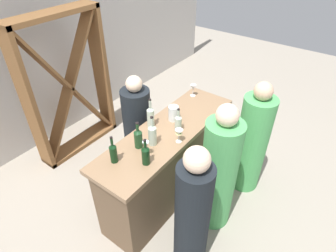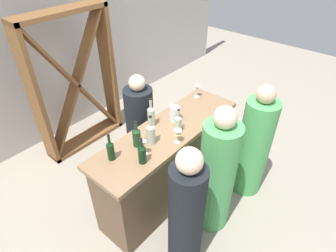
# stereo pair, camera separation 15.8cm
# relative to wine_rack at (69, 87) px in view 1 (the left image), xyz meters

# --- Properties ---
(ground_plane) EXTENTS (12.00, 12.00, 0.00)m
(ground_plane) POSITION_rel_wine_rack_xyz_m (0.01, -1.65, -0.98)
(ground_plane) COLOR #9E9384
(back_wall) EXTENTS (8.00, 0.10, 2.80)m
(back_wall) POSITION_rel_wine_rack_xyz_m (0.01, 0.55, 0.42)
(back_wall) COLOR #BCB7B2
(back_wall) RESTS_ON ground
(bar_counter) EXTENTS (1.89, 0.56, 1.00)m
(bar_counter) POSITION_rel_wine_rack_xyz_m (0.01, -1.65, -0.47)
(bar_counter) COLOR brown
(bar_counter) RESTS_ON ground
(wine_rack) EXTENTS (1.21, 0.28, 1.95)m
(wine_rack) POSITION_rel_wine_rack_xyz_m (0.00, 0.00, 0.00)
(wine_rack) COLOR brown
(wine_rack) RESTS_ON ground
(wine_bottle_leftmost_dark_green) EXTENTS (0.07, 0.07, 0.28)m
(wine_bottle_leftmost_dark_green) POSITION_rel_wine_rack_xyz_m (-0.66, -1.54, 0.13)
(wine_bottle_leftmost_dark_green) COLOR black
(wine_bottle_leftmost_dark_green) RESTS_ON bar_counter
(wine_bottle_second_left_dark_green) EXTENTS (0.08, 0.08, 0.28)m
(wine_bottle_second_left_dark_green) POSITION_rel_wine_rack_xyz_m (-0.51, -1.79, 0.13)
(wine_bottle_second_left_dark_green) COLOR black
(wine_bottle_second_left_dark_green) RESTS_ON bar_counter
(wine_bottle_center_olive_green) EXTENTS (0.08, 0.08, 0.29)m
(wine_bottle_center_olive_green) POSITION_rel_wine_rack_xyz_m (-0.37, -1.58, 0.13)
(wine_bottle_center_olive_green) COLOR #193D1E
(wine_bottle_center_olive_green) RESTS_ON bar_counter
(wine_bottle_second_right_clear_pale) EXTENTS (0.08, 0.08, 0.33)m
(wine_bottle_second_right_clear_pale) POSITION_rel_wine_rack_xyz_m (-0.26, -1.66, 0.14)
(wine_bottle_second_right_clear_pale) COLOR #B7C6B2
(wine_bottle_second_right_clear_pale) RESTS_ON bar_counter
(wine_bottle_rightmost_clear_pale) EXTENTS (0.08, 0.08, 0.33)m
(wine_bottle_rightmost_clear_pale) POSITION_rel_wine_rack_xyz_m (-0.04, -1.46, 0.15)
(wine_bottle_rightmost_clear_pale) COLOR #B7C6B2
(wine_bottle_rightmost_clear_pale) RESTS_ON bar_counter
(wine_bottle_far_right_clear_pale) EXTENTS (0.07, 0.07, 0.27)m
(wine_bottle_far_right_clear_pale) POSITION_rel_wine_rack_xyz_m (0.07, -1.74, 0.12)
(wine_bottle_far_right_clear_pale) COLOR #B7C6B2
(wine_bottle_far_right_clear_pale) RESTS_ON bar_counter
(wine_glass_near_left) EXTENTS (0.08, 0.08, 0.15)m
(wine_glass_near_left) POSITION_rel_wine_rack_xyz_m (-0.08, -1.85, 0.13)
(wine_glass_near_left) COLOR white
(wine_glass_near_left) RESTS_ON bar_counter
(wine_glass_near_center) EXTENTS (0.07, 0.07, 0.17)m
(wine_glass_near_center) POSITION_rel_wine_rack_xyz_m (-0.43, -1.72, 0.14)
(wine_glass_near_center) COLOR white
(wine_glass_near_center) RESTS_ON bar_counter
(wine_glass_near_right) EXTENTS (0.07, 0.07, 0.15)m
(wine_glass_near_right) POSITION_rel_wine_rack_xyz_m (0.77, -1.48, 0.13)
(wine_glass_near_right) COLOR white
(wine_glass_near_right) RESTS_ON bar_counter
(water_pitcher) EXTENTS (0.11, 0.11, 0.17)m
(water_pitcher) POSITION_rel_wine_rack_xyz_m (0.20, -1.59, 0.11)
(water_pitcher) COLOR silver
(water_pitcher) RESTS_ON bar_counter
(person_left_guest) EXTENTS (0.33, 0.33, 1.47)m
(person_left_guest) POSITION_rel_wine_rack_xyz_m (-0.53, -2.32, -0.29)
(person_left_guest) COLOR black
(person_left_guest) RESTS_ON ground
(person_center_guest) EXTENTS (0.41, 0.41, 1.47)m
(person_center_guest) POSITION_rel_wine_rack_xyz_m (0.74, -2.34, -0.30)
(person_center_guest) COLOR #4CA559
(person_center_guest) RESTS_ON ground
(person_right_guest) EXTENTS (0.48, 0.48, 1.53)m
(person_right_guest) POSITION_rel_wine_rack_xyz_m (0.04, -2.27, -0.27)
(person_right_guest) COLOR #4CA559
(person_right_guest) RESTS_ON ground
(person_server_behind) EXTENTS (0.43, 0.43, 1.40)m
(person_server_behind) POSITION_rel_wine_rack_xyz_m (0.15, -1.07, -0.34)
(person_server_behind) COLOR black
(person_server_behind) RESTS_ON ground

